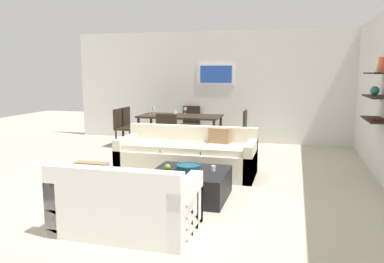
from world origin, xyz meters
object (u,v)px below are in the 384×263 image
Objects in this scene: dining_table at (180,118)px; dining_chair_right_far at (240,127)px; sofa_beige at (188,157)px; dining_chair_foot at (168,132)px; candle_jar at (213,168)px; dining_chair_left_near at (123,125)px; wine_glass_head at (185,109)px; dining_chair_left_far at (130,123)px; dining_chair_head at (190,121)px; loveseat_white at (126,205)px; wine_glass_foot at (175,112)px; wine_glass_left_near at (150,109)px; apple_on_coffee_table at (167,167)px; wine_glass_left_far at (154,109)px; decorative_bowl at (188,167)px; coffee_table at (190,184)px.

dining_table is 2.07× the size of dining_chair_right_far.
dining_chair_right_far is (0.57, 2.27, 0.21)m from sofa_beige.
dining_chair_foot reaches higher than sofa_beige.
candle_jar is at bearing -65.92° from dining_table.
wine_glass_head reaches higher than dining_chair_left_near.
candle_jar is at bearing -51.13° from dining_chair_left_far.
dining_chair_head is at bearing 104.42° from sofa_beige.
wine_glass_foot reaches higher than loveseat_white.
dining_chair_left_far is 1.49m from wine_glass_foot.
dining_table is 0.87m from dining_chair_head.
wine_glass_left_near is (0.64, -0.31, 0.37)m from dining_chair_left_far.
wine_glass_left_near is (-1.51, 3.25, 0.45)m from apple_on_coffee_table.
candle_jar is 0.43× the size of wine_glass_left_far.
loveseat_white is at bearing -82.07° from dining_chair_head.
wine_glass_left_near is (-0.68, 0.74, 0.37)m from dining_chair_foot.
wine_glass_left_near is (-2.12, 3.11, 0.46)m from candle_jar.
dining_table is at bearing 114.08° from candle_jar.
loveseat_white is 1.68× the size of dining_chair_head.
dining_chair_foot is (-0.83, 2.51, 0.08)m from apple_on_coffee_table.
decorative_bowl is at bearing -75.06° from dining_chair_head.
dining_chair_right_far is 5.76× the size of wine_glass_foot.
candle_jar is at bearing -59.15° from sofa_beige.
wine_glass_head is 0.73m from wine_glass_left_far.
dining_chair_head reaches higher than coffee_table.
dining_chair_head is at bearing 47.59° from wine_glass_left_far.
wine_glass_foot is (-1.32, -0.59, 0.35)m from dining_chair_right_far.
loveseat_white is at bearing -96.83° from dining_chair_right_far.
dining_table is at bearing 108.56° from decorative_bowl.
wine_glass_left_near is at bearing -25.86° from dining_chair_left_far.
dining_chair_right_far is 5.89× the size of wine_glass_head.
decorative_bowl is 3.75× the size of apple_on_coffee_table.
dining_chair_left_near and dining_chair_head have the same top height.
apple_on_coffee_table is 3.86m from wine_glass_head.
dining_chair_head is at bearing 90.00° from wine_glass_foot.
sofa_beige is at bearing 93.41° from apple_on_coffee_table.
dining_chair_left_near is at bearing -141.40° from dining_chair_head.
dining_chair_head is at bearing 38.60° from dining_chair_left_near.
wine_glass_left_far is (-1.51, 3.47, 0.45)m from apple_on_coffee_table.
wine_glass_head is 0.83× the size of wine_glass_left_near.
wine_glass_left_near is (-1.81, 3.19, 0.69)m from coffee_table.
decorative_bowl is 0.18× the size of dining_table.
dining_chair_head is (1.32, 1.05, 0.00)m from dining_chair_left_near.
wine_glass_head is (1.32, 0.19, 0.35)m from dining_chair_left_far.
dining_chair_right_far is (1.32, 1.05, 0.00)m from dining_chair_foot.
wine_glass_left_near reaches higher than candle_jar.
wine_glass_foot reaches higher than candle_jar.
dining_chair_foot is (-1.44, 2.37, 0.09)m from candle_jar.
candle_jar is 0.04× the size of dining_table.
wine_glass_head is at bearing 22.12° from wine_glass_left_far.
dining_table is (-1.13, 3.30, 0.49)m from coffee_table.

